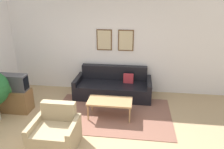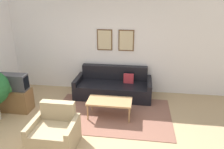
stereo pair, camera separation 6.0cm
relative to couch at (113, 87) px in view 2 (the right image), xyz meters
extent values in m
plane|color=tan|center=(-0.49, -2.27, -0.28)|extent=(16.00, 16.00, 0.00)
cube|color=brown|center=(0.09, -1.03, -0.28)|extent=(2.90, 1.87, 0.01)
cube|color=silver|center=(-0.49, 0.46, 1.07)|extent=(8.00, 0.06, 2.70)
cube|color=brown|center=(-0.31, 0.42, 1.27)|extent=(0.44, 0.03, 0.60)
cube|color=#CCB78E|center=(-0.31, 0.40, 1.27)|extent=(0.38, 0.01, 0.54)
cube|color=brown|center=(0.31, 0.42, 1.27)|extent=(0.44, 0.03, 0.60)
cube|color=#CCB78E|center=(0.31, 0.40, 1.27)|extent=(0.38, 0.01, 0.54)
cube|color=black|center=(0.00, -0.06, -0.08)|extent=(1.91, 0.90, 0.41)
cube|color=black|center=(0.00, 0.29, 0.34)|extent=(1.91, 0.20, 0.42)
cube|color=black|center=(-1.02, -0.06, -0.01)|extent=(0.12, 0.90, 0.55)
cube|color=black|center=(1.01, -0.06, -0.01)|extent=(0.12, 0.90, 0.55)
cube|color=#B22D38|center=(0.43, 0.05, 0.25)|extent=(0.28, 0.10, 0.28)
cube|color=#A87F51|center=(0.06, -1.15, 0.13)|extent=(1.05, 0.53, 0.04)
cylinder|color=#A87F51|center=(-0.42, -1.37, -0.09)|extent=(0.04, 0.04, 0.40)
cylinder|color=#A87F51|center=(0.55, -1.37, -0.09)|extent=(0.04, 0.04, 0.40)
cylinder|color=#A87F51|center=(-0.42, -0.92, -0.09)|extent=(0.04, 0.04, 0.40)
cylinder|color=#A87F51|center=(0.55, -0.92, -0.09)|extent=(0.04, 0.04, 0.40)
cube|color=brown|center=(-2.34, -1.15, 0.00)|extent=(0.78, 0.42, 0.57)
cube|color=#424247|center=(-2.34, -1.15, 0.49)|extent=(0.72, 0.28, 0.40)
cube|color=black|center=(-1.98, -1.15, 0.49)|extent=(0.01, 0.23, 0.31)
cube|color=tan|center=(-0.83, -2.38, -0.06)|extent=(0.68, 0.76, 0.44)
cube|color=tan|center=(-0.83, -2.08, 0.35)|extent=(0.68, 0.16, 0.38)
cube|color=tan|center=(-1.21, -2.38, 0.00)|extent=(0.09, 0.76, 0.56)
cube|color=tan|center=(-0.45, -2.38, 0.00)|extent=(0.09, 0.76, 0.56)
cylinder|color=#935638|center=(-2.73, -0.82, -0.17)|extent=(0.20, 0.20, 0.22)
cylinder|color=#51381E|center=(-2.73, -0.82, 0.01)|extent=(0.04, 0.04, 0.16)
sphere|color=#337A38|center=(-2.73, -0.82, 0.32)|extent=(0.53, 0.53, 0.53)
cylinder|color=slate|center=(-2.57, -1.18, -0.18)|extent=(0.28, 0.28, 0.21)
cylinder|color=#51381E|center=(-2.57, -1.18, 0.01)|extent=(0.04, 0.04, 0.18)
sphere|color=#337A38|center=(-2.57, -1.18, 0.35)|extent=(0.59, 0.59, 0.59)
camera|label=1|loc=(0.70, -5.70, 2.55)|focal=35.00mm
camera|label=2|loc=(0.76, -5.69, 2.55)|focal=35.00mm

